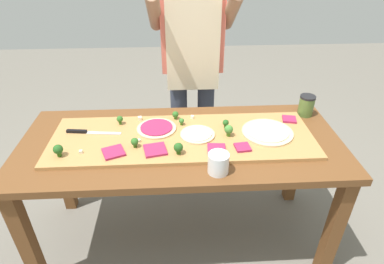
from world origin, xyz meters
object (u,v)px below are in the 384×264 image
pizza_slice_center (243,147)px  broccoli_floret_front_right (226,123)px  cheese_crumble_a (140,118)px  broccoli_floret_back_left (120,119)px  flour_cup (218,164)px  cheese_crumble_c (81,152)px  cook_center (192,54)px  broccoli_floret_back_mid (175,115)px  broccoli_floret_back_right (178,148)px  pizza_slice_far_right (155,150)px  chefs_knife (86,132)px  pizza_slice_far_left (114,152)px  broccoli_floret_front_left (135,142)px  cheese_crumble_e (59,147)px  pizza_slice_near_left (289,119)px  pizza_whole_beet_magenta (157,128)px  pizza_slice_near_right (217,149)px  pizza_whole_white_garlic (198,134)px  broccoli_floret_center_right (181,121)px  cheese_crumble_b (192,117)px  cheese_crumble_d (139,141)px  pizza_whole_cheese_artichoke (267,132)px  sauce_jar (306,105)px  prep_table (181,155)px  broccoli_floret_front_mid (229,130)px  broccoli_floret_center_left (58,150)px

pizza_slice_center → broccoli_floret_front_right: 0.21m
cheese_crumble_a → broccoli_floret_back_left: bearing=-158.6°
flour_cup → cheese_crumble_c: bearing=166.6°
cook_center → cheese_crumble_c: bearing=-127.8°
broccoli_floret_back_mid → broccoli_floret_back_right: (0.01, -0.34, 0.01)m
pizza_slice_far_right → flour_cup: (0.30, -0.16, 0.02)m
chefs_knife → broccoli_floret_back_right: size_ratio=4.88×
pizza_slice_far_left → flour_cup: 0.52m
broccoli_floret_front_left → cheese_crumble_a: 0.28m
cheese_crumble_e → pizza_slice_near_left: bearing=9.8°
broccoli_floret_back_right → cheese_crumble_c: size_ratio=4.03×
pizza_whole_beet_magenta → pizza_slice_near_right: (0.31, -0.22, -0.00)m
cheese_crumble_e → pizza_whole_white_garlic: bearing=6.8°
broccoli_floret_center_right → broccoli_floret_back_right: 0.28m
broccoli_floret_front_left → broccoli_floret_back_mid: bearing=52.8°
pizza_whole_beet_magenta → cheese_crumble_a: (-0.10, 0.11, 0.00)m
pizza_slice_far_right → cheese_crumble_b: cheese_crumble_b is taller
broccoli_floret_front_right → cheese_crumble_d: (-0.47, -0.11, -0.02)m
pizza_slice_near_right → broccoli_floret_back_mid: broccoli_floret_back_mid is taller
cheese_crumble_e → pizza_slice_far_right: bearing=-5.4°
pizza_slice_far_left → cheese_crumble_a: bearing=72.2°
chefs_knife → pizza_whole_cheese_artichoke: size_ratio=1.08×
cheese_crumble_e → sauce_jar: 1.40m
prep_table → pizza_slice_near_left: 0.66m
broccoli_floret_front_right → pizza_slice_near_right: bearing=-109.7°
broccoli_floret_front_mid → cheese_crumble_a: size_ratio=3.17×
broccoli_floret_front_mid → pizza_slice_near_left: bearing=21.3°
broccoli_floret_front_right → broccoli_floret_front_mid: (0.00, -0.08, 0.01)m
pizza_whole_cheese_artichoke → pizza_slice_far_left: pizza_whole_cheese_artichoke is taller
broccoli_floret_front_left → cheese_crumble_e: size_ratio=3.53×
cheese_crumble_c → flour_cup: size_ratio=0.15×
flour_cup → broccoli_floret_center_left: bearing=169.6°
cheese_crumble_c → cook_center: cook_center is taller
pizza_slice_far_right → cheese_crumble_c: (-0.36, 0.00, 0.00)m
broccoli_floret_front_left → flour_cup: size_ratio=0.53×
broccoli_floret_back_mid → pizza_whole_white_garlic: bearing=-57.8°
cheese_crumble_a → sauce_jar: bearing=2.2°
prep_table → broccoli_floret_front_mid: size_ratio=26.81×
pizza_slice_far_right → sauce_jar: bearing=21.6°
chefs_knife → broccoli_floret_center_right: broccoli_floret_center_right is taller
pizza_whole_white_garlic → broccoli_floret_center_left: bearing=-167.9°
broccoli_floret_front_mid → broccoli_floret_back_right: 0.31m
broccoli_floret_center_left → broccoli_floret_center_right: bearing=23.5°
chefs_knife → broccoli_floret_back_mid: 0.50m
pizza_slice_far_left → broccoli_floret_front_left: 0.11m
pizza_whole_cheese_artichoke → pizza_whole_beet_magenta: bearing=173.1°
broccoli_floret_front_mid → cheese_crumble_c: bearing=-171.4°
cheese_crumble_b → cheese_crumble_c: (-0.57, -0.31, -0.00)m
pizza_slice_near_left → broccoli_floret_back_mid: size_ratio=1.58×
broccoli_floret_center_right → cheese_crumble_b: bearing=47.5°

